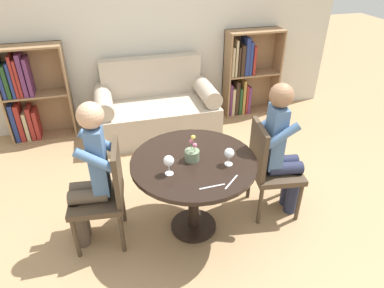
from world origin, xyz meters
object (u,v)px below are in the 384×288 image
Objects in this scene: couch at (156,110)px; person_right at (282,149)px; flower_vase at (192,154)px; chair_right at (269,166)px; wine_glass_right at (229,154)px; bookshelf_left at (29,96)px; chair_left at (105,191)px; person_left at (90,175)px; wine_glass_left at (169,161)px; bookshelf_right at (245,75)px.

couch is 1.97m from person_right.
flower_vase is (-0.01, -1.80, 0.46)m from couch.
chair_right is 0.59m from wine_glass_right.
bookshelf_left reaches higher than chair_left.
chair_left is 1.51m from person_right.
bookshelf_left is 2.55m from flower_vase.
person_left is 0.64m from wine_glass_left.
wine_glass_right is at bearing 84.49° from person_left.
person_left is at bearing 96.04° from person_right.
person_left is at bearing 173.86° from flower_vase.
bookshelf_right is 1.31× the size of chair_left.
person_right reaches higher than couch.
wine_glass_right is at bearing -51.45° from bookshelf_left.
person_left reaches higher than couch.
person_right is 5.79× the size of flower_vase.
flower_vase is (0.70, -0.07, 0.28)m from chair_left.
bookshelf_left is 2.56m from wine_glass_left.
bookshelf_right is 1.31× the size of chair_right.
couch is 10.59× the size of wine_glass_right.
chair_left is (-2.02, -1.99, -0.07)m from bookshelf_right.
bookshelf_left is at bearing 128.55° from wine_glass_right.
chair_left is at bearing 96.55° from person_right.
person_right is (1.50, -0.04, 0.17)m from chair_left.
chair_right is 0.71× the size of person_left.
chair_right is at bearing 84.69° from person_right.
couch is 6.89× the size of flower_vase.
wine_glass_left is 0.72× the size of flower_vase.
bookshelf_left is 1.31× the size of chair_right.
bookshelf_right is 5.38× the size of flower_vase.
wine_glass_left is (1.28, -2.20, 0.26)m from bookshelf_left.
wine_glass_left is at bearing -179.90° from wine_glass_right.
person_left is 1.00× the size of person_right.
bookshelf_left is at bearing 179.99° from bookshelf_right.
person_left is 1.59m from person_right.
person_right is 8.08× the size of wine_glass_left.
couch reaches higher than wine_glass_left.
chair_right is at bearing 4.10° from flower_vase.
wine_glass_right is at bearing -27.76° from flower_vase.
person_left is (-0.80, -1.71, 0.35)m from couch.
chair_left reaches higher than wine_glass_left.
flower_vase is at bearing -90.30° from couch.
chair_right is (-0.60, -2.01, -0.07)m from bookshelf_right.
chair_right is 4.12× the size of flower_vase.
flower_vase reaches higher than chair_right.
chair_left is 1.00× the size of chair_right.
person_right is at bearing -95.31° from chair_right.
wine_glass_right is at bearing 114.63° from person_right.
bookshelf_right is at bearing -8.64° from chair_right.
couch is at bearing -168.63° from bookshelf_right.
couch is 1.28× the size of bookshelf_left.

